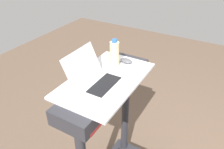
% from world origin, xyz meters
% --- Properties ---
extents(desk_board, '(0.74, 0.45, 0.02)m').
position_xyz_m(desk_board, '(0.00, 0.70, 1.20)').
color(desk_board, silver).
rests_on(desk_board, treadmill_base).
extents(laptop, '(0.32, 0.31, 0.22)m').
position_xyz_m(laptop, '(-0.09, 0.72, 1.25)').
color(laptop, '#B7B7BC').
rests_on(laptop, desk_board).
extents(computer_mouse, '(0.06, 0.10, 0.03)m').
position_xyz_m(computer_mouse, '(0.28, 0.68, 1.23)').
color(computer_mouse, '#4C4C51').
rests_on(computer_mouse, desk_board).
extents(water_bottle, '(0.07, 0.07, 0.23)m').
position_xyz_m(water_bottle, '(0.17, 0.73, 1.31)').
color(water_bottle, beige).
rests_on(water_bottle, desk_board).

